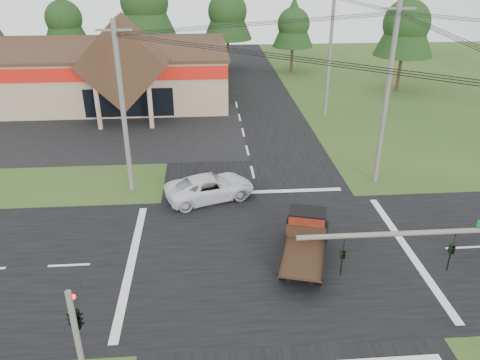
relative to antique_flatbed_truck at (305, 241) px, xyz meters
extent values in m
plane|color=#284719|center=(-1.49, 0.44, -1.13)|extent=(120.00, 120.00, 0.00)
cube|color=black|center=(-1.49, 0.44, -1.12)|extent=(12.00, 120.00, 0.02)
cube|color=black|center=(-1.49, 0.44, -1.12)|extent=(120.00, 12.00, 0.02)
cube|color=black|center=(-15.49, 19.44, -1.12)|extent=(28.00, 14.00, 0.02)
cube|color=tan|center=(-17.49, 30.44, 1.37)|extent=(30.00, 15.00, 5.00)
cube|color=#3D2319|center=(-17.49, 30.44, 3.92)|extent=(30.40, 15.40, 0.30)
cube|color=#B7160E|center=(-17.49, 22.89, 2.97)|extent=(30.00, 0.12, 1.20)
cube|color=#3D2319|center=(-11.49, 21.94, 4.17)|extent=(7.78, 4.00, 7.78)
cylinder|color=tan|center=(-13.69, 20.24, 0.87)|extent=(0.40, 0.40, 4.00)
cylinder|color=tan|center=(-9.29, 20.24, 0.87)|extent=(0.40, 0.40, 4.00)
cube|color=black|center=(-11.49, 22.92, 0.37)|extent=(8.00, 0.08, 2.60)
cylinder|color=#595651|center=(2.01, -7.06, 4.87)|extent=(8.00, 0.16, 0.16)
imported|color=black|center=(3.01, -7.06, 3.87)|extent=(0.16, 0.20, 1.00)
imported|color=black|center=(-0.49, -7.06, 3.87)|extent=(0.16, 0.20, 1.00)
cylinder|color=#595651|center=(-8.99, -7.06, 1.07)|extent=(0.20, 0.20, 4.40)
imported|color=black|center=(-8.99, -6.86, 2.57)|extent=(0.53, 2.48, 1.00)
sphere|color=#FF0C0C|center=(-8.99, -6.71, 2.77)|extent=(0.18, 0.18, 0.18)
cylinder|color=#595651|center=(-9.49, 8.44, 4.12)|extent=(0.30, 0.30, 10.50)
cube|color=#595651|center=(-9.49, 8.44, 8.77)|extent=(2.00, 0.12, 0.12)
cylinder|color=#595651|center=(6.51, 8.44, 4.62)|extent=(0.30, 0.30, 11.50)
cube|color=#595651|center=(6.51, 8.44, 9.77)|extent=(2.00, 0.12, 0.12)
cylinder|color=#595651|center=(6.51, 22.44, 4.47)|extent=(0.30, 0.30, 11.20)
cylinder|color=#332316|center=(-21.49, 42.44, 0.62)|extent=(0.36, 0.36, 3.50)
cone|color=black|center=(-21.49, 42.44, 5.67)|extent=(5.60, 5.60, 6.60)
sphere|color=black|center=(-21.49, 42.44, 5.37)|extent=(4.40, 4.40, 4.40)
cylinder|color=#332316|center=(-11.49, 41.44, 1.14)|extent=(0.36, 0.36, 4.55)
sphere|color=black|center=(-11.49, 41.44, 7.32)|extent=(5.72, 5.72, 5.72)
cylinder|color=#332316|center=(-1.49, 42.44, 0.79)|extent=(0.36, 0.36, 3.85)
cone|color=black|center=(-1.49, 42.44, 6.35)|extent=(6.16, 6.16, 7.26)
sphere|color=black|center=(-1.49, 42.44, 6.02)|extent=(4.84, 4.84, 4.84)
cylinder|color=#332316|center=(6.51, 40.44, 0.44)|extent=(0.36, 0.36, 3.15)
cone|color=black|center=(6.51, 40.44, 4.99)|extent=(5.04, 5.04, 5.94)
sphere|color=black|center=(6.51, 40.44, 4.72)|extent=(3.96, 3.96, 3.96)
cylinder|color=#332316|center=(16.51, 30.44, 0.79)|extent=(0.36, 0.36, 3.85)
cone|color=black|center=(16.51, 30.44, 6.35)|extent=(6.16, 6.16, 7.26)
sphere|color=black|center=(16.51, 30.44, 6.02)|extent=(4.84, 4.84, 4.84)
imported|color=white|center=(-4.49, 6.90, -0.37)|extent=(5.99, 4.15, 1.52)
camera|label=1|loc=(-4.58, -18.78, 12.61)|focal=35.00mm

